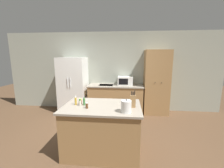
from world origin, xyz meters
name	(u,v)px	position (x,y,z in m)	size (l,w,h in m)	color
ground_plane	(98,147)	(0.00, 0.00, 0.00)	(14.00, 14.00, 0.00)	brown
wall_back	(111,72)	(0.00, 2.33, 1.30)	(7.20, 0.06, 2.60)	#9EA393
refrigerator	(73,85)	(-1.20, 1.96, 0.89)	(0.85, 0.71, 1.78)	white
back_counter	(116,99)	(0.19, 1.99, 0.45)	(1.75, 0.65, 0.90)	#9E7547
pantry_cabinet	(156,83)	(1.48, 2.03, 1.01)	(0.76, 0.57, 2.01)	#9E7547
kitchen_island	(102,129)	(0.11, -0.10, 0.46)	(1.42, 0.96, 0.93)	#9E7547
microwave	(125,81)	(0.50, 2.09, 1.04)	(0.48, 0.38, 0.27)	white
knife_block	(133,101)	(0.67, -0.14, 1.04)	(0.09, 0.06, 0.31)	#9E7547
spice_bottle_tall_dark	(84,102)	(-0.23, -0.10, 0.99)	(0.04, 0.04, 0.14)	#337033
spice_bottle_short_red	(80,103)	(-0.30, -0.14, 0.98)	(0.05, 0.05, 0.12)	beige
spice_bottle_amber_oil	(76,101)	(-0.39, -0.10, 1.00)	(0.04, 0.04, 0.17)	gold
spice_bottle_green_herb	(87,106)	(-0.14, -0.27, 0.97)	(0.04, 0.04, 0.11)	#563319
spice_bottle_pale_salt	(81,102)	(-0.31, -0.06, 0.98)	(0.05, 0.05, 0.11)	#B2281E
kettle	(126,106)	(0.55, -0.39, 1.02)	(0.17, 0.17, 0.22)	white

